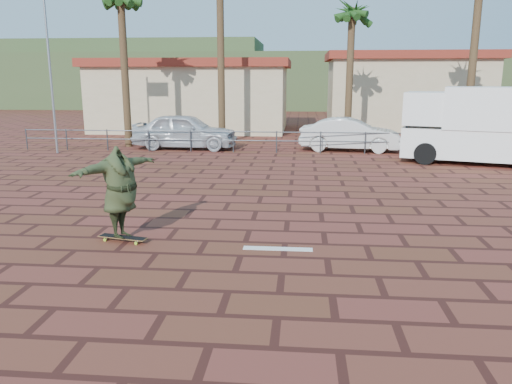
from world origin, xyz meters
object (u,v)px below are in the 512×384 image
(skateboarder, at_px, (120,192))
(campervan, at_px, (482,124))
(longboard, at_px, (123,238))
(car_white, at_px, (350,135))
(car_silver, at_px, (185,131))

(skateboarder, bearing_deg, campervan, -20.96)
(longboard, distance_m, campervan, 15.48)
(campervan, distance_m, car_white, 5.82)
(car_silver, relative_size, car_white, 1.08)
(longboard, relative_size, campervan, 0.18)
(campervan, height_order, car_silver, campervan)
(campervan, bearing_deg, car_silver, -176.61)
(longboard, relative_size, car_silver, 0.22)
(campervan, xyz_separation_m, car_silver, (-12.75, 3.08, -0.73))
(longboard, bearing_deg, car_white, 79.32)
(campervan, bearing_deg, car_white, 164.63)
(longboard, relative_size, skateboarder, 0.47)
(skateboarder, height_order, car_white, skateboarder)
(longboard, height_order, skateboarder, skateboarder)
(car_white, bearing_deg, car_silver, 97.22)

